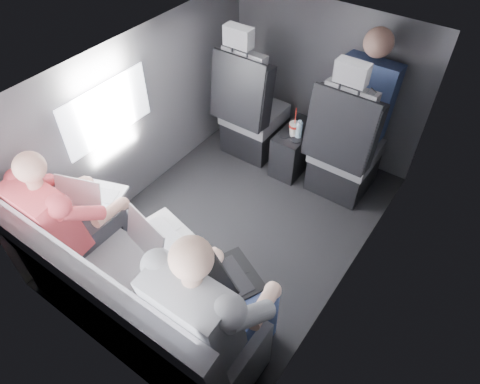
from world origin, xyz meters
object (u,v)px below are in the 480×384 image
Objects in this scene: center_console at (295,149)px; laptop_black at (230,278)px; soda_cup at (294,129)px; front_seat_left at (251,115)px; water_bottle at (299,130)px; rear_bench at (134,302)px; front_seat_right at (343,153)px; passenger_rear_right at (213,308)px; passenger_front_right at (365,99)px; laptop_white at (92,194)px; laptop_silver at (158,234)px; passenger_rear_left at (72,218)px.

laptop_black is at bearing -73.05° from center_console.
soda_cup reaches higher than center_console.
front_seat_left is 3.09× the size of laptop_black.
rear_bench is at bearing -91.60° from water_bottle.
front_seat_right is 2.64× the size of center_console.
soda_cup is 1.86m from passenger_rear_right.
water_bottle is at bearing -3.85° from front_seat_left.
rear_bench reaches higher than water_bottle.
passenger_rear_right is (0.55, 0.09, 0.34)m from rear_bench.
passenger_front_right is (-0.10, 2.07, 0.11)m from passenger_rear_right.
passenger_front_right is at bearing 36.72° from water_bottle.
soda_cup is at bearing -146.28° from passenger_front_right.
laptop_white is 1.10m from laptop_black.
laptop_silver reaches higher than center_console.
front_seat_left is at bearing -163.89° from passenger_front_right.
passenger_front_right is at bearing 91.52° from front_seat_right.
front_seat_left reaches higher than center_console.
passenger_rear_left is (-0.11, -1.81, 0.22)m from front_seat_left.
passenger_rear_left reaches higher than soda_cup.
laptop_silver is at bearing -91.10° from soda_cup.
soda_cup is at bearing 68.79° from laptop_white.
water_bottle is 0.56m from passenger_front_right.
laptop_silver is at bearing 21.18° from passenger_rear_left.
center_console is at bearing 96.24° from soda_cup.
laptop_black is at bearing -88.20° from front_seat_right.
laptop_silver is at bearing 179.75° from laptop_black.
passenger_rear_right reaches higher than front_seat_left.
water_bottle is at bearing -175.14° from front_seat_right.
laptop_silver is at bearing -104.07° from passenger_front_right.
passenger_rear_left reaches higher than laptop_white.
laptop_silver is (-0.07, -1.57, 0.16)m from water_bottle.
passenger_front_right is (0.39, 0.29, 0.28)m from water_bottle.
front_seat_left reaches higher than laptop_white.
front_seat_right is 1.96m from rear_bench.
rear_bench is at bearing -85.81° from laptop_silver.
passenger_rear_right reaches higher than passenger_rear_left.
center_console is 1.98m from passenger_rear_right.
laptop_black is 0.45× the size of passenger_front_right.
laptop_black reaches higher than center_console.
front_seat_left is 1.96m from rear_bench.
front_seat_left reaches higher than soda_cup.
soda_cup is 0.04m from water_bottle.
rear_bench is 2.25m from passenger_front_right.
laptop_black is (0.95, -1.60, 0.23)m from front_seat_left.
passenger_front_right reaches higher than center_console.
passenger_rear_right is 1.42× the size of passenger_front_right.
center_console is at bearing -153.80° from passenger_front_right.
laptop_white is at bearing 102.07° from passenger_rear_left.
passenger_rear_right reaches higher than front_seat_right.
front_seat_left is 2.64× the size of center_console.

